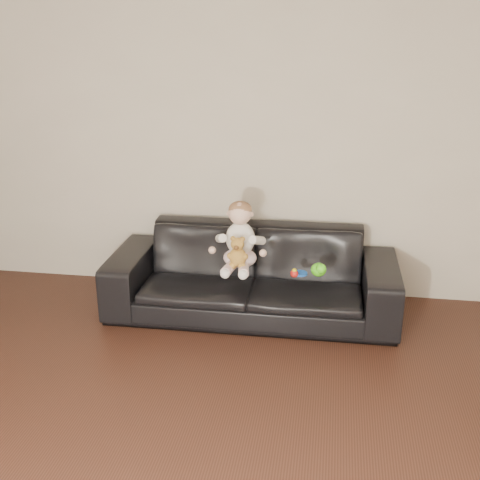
% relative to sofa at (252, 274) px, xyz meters
% --- Properties ---
extents(wall_back, '(5.00, 0.00, 5.00)m').
position_rel_sofa_xyz_m(wall_back, '(-0.22, 0.50, 0.96)').
color(wall_back, beige).
rests_on(wall_back, ground).
extents(sofa, '(2.33, 0.93, 0.68)m').
position_rel_sofa_xyz_m(sofa, '(0.00, 0.00, 0.00)').
color(sofa, black).
rests_on(sofa, floor).
extents(baby, '(0.35, 0.44, 0.53)m').
position_rel_sofa_xyz_m(baby, '(-0.08, -0.13, 0.34)').
color(baby, '#F9D2D5').
rests_on(baby, sofa).
extents(teddy_bear, '(0.14, 0.14, 0.24)m').
position_rel_sofa_xyz_m(teddy_bear, '(-0.07, -0.29, 0.29)').
color(teddy_bear, '#A97B30').
rests_on(teddy_bear, sofa).
extents(toy_green, '(0.16, 0.18, 0.10)m').
position_rel_sofa_xyz_m(toy_green, '(0.54, -0.21, 0.16)').
color(toy_green, '#53E71B').
rests_on(toy_green, sofa).
extents(toy_rattle, '(0.08, 0.08, 0.06)m').
position_rel_sofa_xyz_m(toy_rattle, '(0.36, -0.27, 0.14)').
color(toy_rattle, red).
rests_on(toy_rattle, sofa).
extents(toy_blue_disc, '(0.14, 0.14, 0.01)m').
position_rel_sofa_xyz_m(toy_blue_disc, '(0.40, -0.20, 0.11)').
color(toy_blue_disc, blue).
rests_on(toy_blue_disc, sofa).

